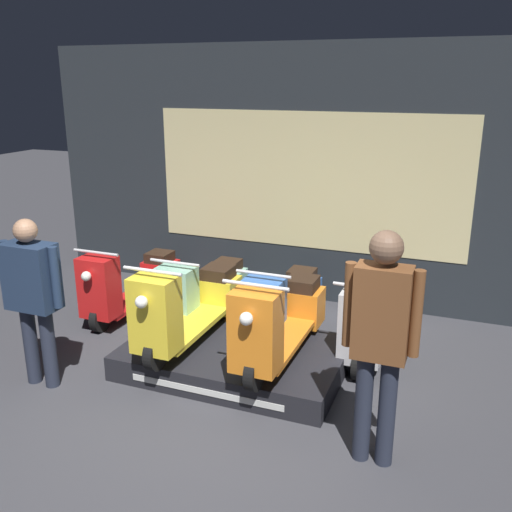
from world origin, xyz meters
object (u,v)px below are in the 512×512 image
(scooter_backrow_2, at_px, (283,306))
(person_right_browsing, at_px, (380,333))
(scooter_backrow_1, at_px, (202,294))
(scooter_display_left, at_px, (188,307))
(scooter_backrow_3, at_px, (372,319))
(person_left_browsing, at_px, (33,289))
(scooter_display_right, at_px, (279,322))
(scooter_backrow_0, at_px, (130,283))

(scooter_backrow_2, relative_size, person_right_browsing, 0.98)
(scooter_backrow_1, bearing_deg, scooter_display_left, -71.40)
(scooter_backrow_3, relative_size, person_left_browsing, 1.10)
(scooter_display_right, distance_m, scooter_backrow_2, 1.01)
(scooter_display_left, distance_m, person_left_browsing, 1.45)
(scooter_backrow_0, distance_m, scooter_backrow_1, 0.99)
(scooter_backrow_1, relative_size, person_right_browsing, 0.98)
(scooter_display_right, xyz_separation_m, scooter_backrow_1, (-1.27, 0.94, -0.24))
(scooter_display_left, xyz_separation_m, person_left_browsing, (-1.10, -0.87, 0.35))
(person_left_browsing, xyz_separation_m, person_right_browsing, (3.12, 0.00, 0.10))
(scooter_display_left, bearing_deg, person_left_browsing, -141.85)
(scooter_display_right, height_order, person_right_browsing, person_right_browsing)
(scooter_backrow_0, relative_size, scooter_backrow_2, 1.00)
(scooter_backrow_1, bearing_deg, person_right_browsing, -37.75)
(scooter_backrow_3, bearing_deg, scooter_display_left, -150.66)
(scooter_backrow_2, relative_size, person_left_browsing, 1.10)
(scooter_display_right, bearing_deg, person_left_browsing, -157.20)
(scooter_display_left, height_order, person_left_browsing, person_left_browsing)
(scooter_backrow_0, xyz_separation_m, scooter_backrow_2, (1.98, 0.00, 0.00))
(scooter_display_left, height_order, scooter_backrow_0, scooter_display_left)
(scooter_backrow_0, bearing_deg, person_right_browsing, -28.52)
(scooter_backrow_1, xyz_separation_m, person_left_browsing, (-0.79, -1.80, 0.59))
(scooter_backrow_2, bearing_deg, scooter_backrow_1, 180.00)
(person_left_browsing, bearing_deg, scooter_backrow_3, 33.07)
(scooter_backrow_0, xyz_separation_m, person_left_browsing, (0.20, -1.80, 0.59))
(scooter_backrow_0, relative_size, scooter_backrow_1, 1.00)
(scooter_display_right, distance_m, person_right_browsing, 1.44)
(scooter_backrow_3, bearing_deg, scooter_backrow_2, 180.00)
(scooter_display_left, height_order, person_right_browsing, person_right_browsing)
(scooter_display_left, relative_size, scooter_backrow_2, 1.00)
(scooter_display_left, xyz_separation_m, scooter_backrow_3, (1.66, 0.94, -0.24))
(scooter_backrow_0, height_order, person_right_browsing, person_right_browsing)
(scooter_display_left, relative_size, person_right_browsing, 0.98)
(scooter_display_right, distance_m, scooter_backrow_0, 2.46)
(person_right_browsing, bearing_deg, scooter_display_right, 140.55)
(scooter_display_left, height_order, scooter_backrow_3, scooter_display_left)
(scooter_display_left, relative_size, scooter_backrow_3, 1.00)
(scooter_backrow_2, xyz_separation_m, person_left_browsing, (-1.78, -1.80, 0.59))
(scooter_display_left, height_order, scooter_display_right, same)
(scooter_backrow_3, distance_m, person_left_browsing, 3.36)
(scooter_backrow_2, height_order, person_left_browsing, person_left_browsing)
(scooter_display_left, distance_m, scooter_display_right, 0.96)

